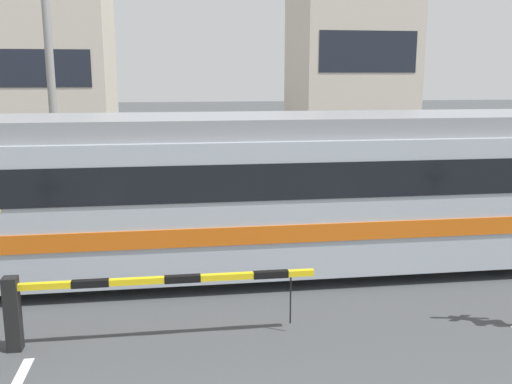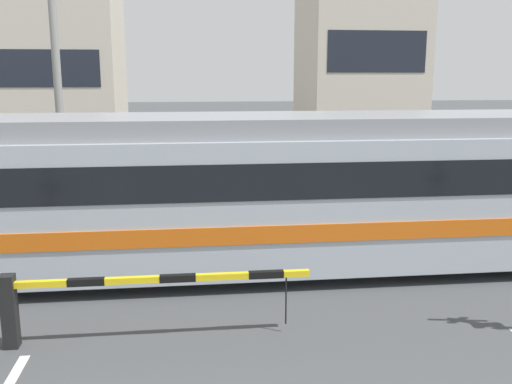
% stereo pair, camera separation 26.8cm
% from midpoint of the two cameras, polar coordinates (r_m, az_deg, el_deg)
% --- Properties ---
extents(rail_track_near, '(50.00, 0.10, 0.08)m').
position_cam_midpoint_polar(rail_track_near, '(10.84, 1.09, -8.74)').
color(rail_track_near, gray).
rests_on(rail_track_near, ground_plane).
extents(rail_track_far, '(50.00, 0.10, 0.08)m').
position_cam_midpoint_polar(rail_track_far, '(12.18, 0.16, -6.40)').
color(rail_track_far, gray).
rests_on(rail_track_far, ground_plane).
extents(commuter_train, '(19.79, 2.77, 3.06)m').
position_cam_midpoint_polar(commuter_train, '(10.99, -7.41, 0.15)').
color(commuter_train, '#ADB7C1').
rests_on(commuter_train, ground_plane).
extents(crossing_barrier_near, '(4.40, 0.20, 1.08)m').
position_cam_midpoint_polar(crossing_barrier_near, '(8.54, -14.72, -9.79)').
color(crossing_barrier_near, black).
rests_on(crossing_barrier_near, ground_plane).
extents(crossing_barrier_far, '(4.40, 0.20, 1.08)m').
position_cam_midpoint_polar(crossing_barrier_far, '(14.84, 9.09, -0.40)').
color(crossing_barrier_far, black).
rests_on(crossing_barrier_far, ground_plane).
extents(building_left_of_street, '(6.25, 5.41, 7.36)m').
position_cam_midpoint_polar(building_left_of_street, '(27.22, -19.75, 10.72)').
color(building_left_of_street, beige).
rests_on(building_left_of_street, ground_plane).
extents(building_right_of_street, '(5.10, 5.41, 8.66)m').
position_cam_midpoint_polar(building_right_of_street, '(27.81, 10.45, 12.55)').
color(building_right_of_street, beige).
rests_on(building_right_of_street, ground_plane).
extents(utility_pole_streetside, '(0.22, 0.22, 8.72)m').
position_cam_midpoint_polar(utility_pole_streetside, '(16.79, -18.96, 12.91)').
color(utility_pole_streetside, gray).
rests_on(utility_pole_streetside, ground_plane).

